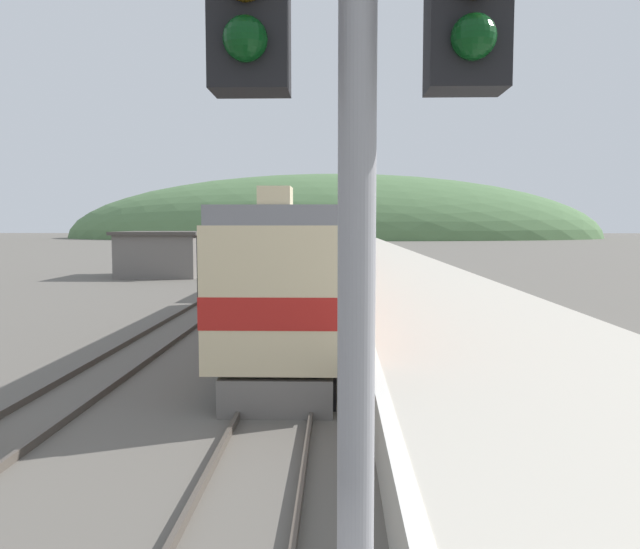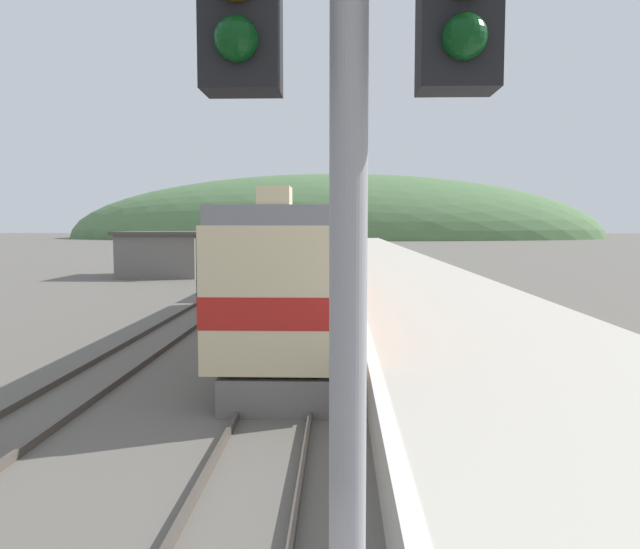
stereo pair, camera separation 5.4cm
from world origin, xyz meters
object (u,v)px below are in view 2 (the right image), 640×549
object	(u,v)px
carriage_fourth	(330,236)
carriage_fifth	(332,233)
carriage_second	(320,247)
signal_mast_main	(349,144)
carriage_third	(326,239)
express_train_lead_car	(302,269)

from	to	relation	value
carriage_fourth	carriage_fifth	xyz separation A→B (m)	(0.00, 20.02, 0.00)
carriage_second	signal_mast_main	size ratio (longest dim) A/B	2.93
carriage_third	signal_mast_main	xyz separation A→B (m)	(1.33, -58.24, 1.96)
carriage_fifth	signal_mast_main	size ratio (longest dim) A/B	2.93
express_train_lead_car	carriage_fourth	xyz separation A→B (m)	(0.00, 60.28, -0.01)
carriage_second	carriage_fifth	world-z (taller)	same
express_train_lead_car	carriage_fifth	distance (m)	80.29
carriage_third	carriage_fifth	size ratio (longest dim) A/B	1.00
express_train_lead_car	carriage_fourth	world-z (taller)	express_train_lead_car
carriage_third	carriage_fourth	bearing A→B (deg)	90.00
carriage_fifth	signal_mast_main	bearing A→B (deg)	-89.23
carriage_fourth	signal_mast_main	size ratio (longest dim) A/B	2.93
carriage_fourth	signal_mast_main	xyz separation A→B (m)	(1.33, -78.26, 1.96)
carriage_third	carriage_fourth	size ratio (longest dim) A/B	1.00
carriage_fifth	carriage_fourth	bearing A→B (deg)	-90.00
carriage_fifth	carriage_third	bearing A→B (deg)	-90.00
signal_mast_main	carriage_second	bearing A→B (deg)	91.99
carriage_third	signal_mast_main	world-z (taller)	signal_mast_main
carriage_third	signal_mast_main	bearing A→B (deg)	-88.69
express_train_lead_car	carriage_third	size ratio (longest dim) A/B	1.00
express_train_lead_car	carriage_fifth	size ratio (longest dim) A/B	1.00
carriage_third	carriage_fifth	world-z (taller)	same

